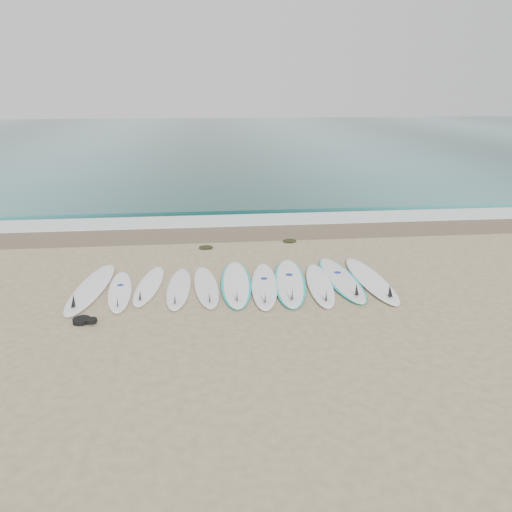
{
  "coord_description": "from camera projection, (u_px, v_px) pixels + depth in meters",
  "views": [
    {
      "loc": [
        -0.61,
        -9.96,
        4.09
      ],
      "look_at": [
        0.54,
        0.81,
        0.4
      ],
      "focal_mm": 35.0,
      "sensor_mm": 36.0,
      "label": 1
    }
  ],
  "objects": [
    {
      "name": "leash_coil",
      "position": [
        84.0,
        320.0,
        9.08
      ],
      "size": [
        0.46,
        0.36,
        0.11
      ],
      "color": "black",
      "rests_on": "ground"
    },
    {
      "name": "surfboard_9",
      "position": [
        342.0,
        279.0,
        11.02
      ],
      "size": [
        0.77,
        2.82,
        0.35
      ],
      "rotation": [
        0.0,
        0.0,
        0.03
      ],
      "color": "white",
      "rests_on": "ground"
    },
    {
      "name": "surfboard_3",
      "position": [
        178.0,
        289.0,
        10.51
      ],
      "size": [
        0.57,
        2.36,
        0.3
      ],
      "rotation": [
        0.0,
        0.0,
        -0.04
      ],
      "color": "white",
      "rests_on": "ground"
    },
    {
      "name": "seaweed_near",
      "position": [
        206.0,
        247.0,
        13.25
      ],
      "size": [
        0.38,
        0.3,
        0.07
      ],
      "primitive_type": "ellipsoid",
      "color": "black",
      "rests_on": "ground"
    },
    {
      "name": "surfboard_10",
      "position": [
        372.0,
        280.0,
        10.92
      ],
      "size": [
        0.71,
        2.9,
        0.37
      ],
      "rotation": [
        0.0,
        0.0,
        0.04
      ],
      "color": "white",
      "rests_on": "ground"
    },
    {
      "name": "seaweed_far",
      "position": [
        290.0,
        241.0,
        13.81
      ],
      "size": [
        0.38,
        0.3,
        0.07
      ],
      "primitive_type": "ellipsoid",
      "color": "black",
      "rests_on": "ground"
    },
    {
      "name": "wet_sand_band",
      "position": [
        226.0,
        233.0,
        14.61
      ],
      "size": [
        120.0,
        1.8,
        0.01
      ],
      "primitive_type": "cube",
      "color": "brown",
      "rests_on": "ground"
    },
    {
      "name": "surfboard_6",
      "position": [
        264.0,
        286.0,
        10.64
      ],
      "size": [
        0.82,
        2.7,
        0.34
      ],
      "rotation": [
        0.0,
        0.0,
        -0.1
      ],
      "color": "white",
      "rests_on": "ground"
    },
    {
      "name": "surfboard_0",
      "position": [
        90.0,
        289.0,
        10.47
      ],
      "size": [
        0.9,
        2.94,
        0.37
      ],
      "rotation": [
        0.0,
        0.0,
        -0.1
      ],
      "color": "white",
      "rests_on": "ground"
    },
    {
      "name": "surfboard_7",
      "position": [
        290.0,
        282.0,
        10.86
      ],
      "size": [
        1.05,
        2.94,
        0.37
      ],
      "rotation": [
        0.0,
        0.0,
        -0.13
      ],
      "color": "white",
      "rests_on": "ground"
    },
    {
      "name": "surfboard_1",
      "position": [
        120.0,
        291.0,
        10.36
      ],
      "size": [
        0.71,
        2.33,
        0.29
      ],
      "rotation": [
        0.0,
        0.0,
        0.1
      ],
      "color": "white",
      "rests_on": "ground"
    },
    {
      "name": "wave_crest",
      "position": [
        222.0,
        209.0,
        17.33
      ],
      "size": [
        120.0,
        1.0,
        0.1
      ],
      "primitive_type": "cube",
      "color": "#255F5D",
      "rests_on": "ground"
    },
    {
      "name": "surfboard_5",
      "position": [
        236.0,
        283.0,
        10.78
      ],
      "size": [
        0.79,
        2.78,
        0.35
      ],
      "rotation": [
        0.0,
        0.0,
        -0.05
      ],
      "color": "white",
      "rests_on": "ground"
    },
    {
      "name": "foam_band",
      "position": [
        224.0,
        221.0,
        15.92
      ],
      "size": [
        120.0,
        1.4,
        0.04
      ],
      "primitive_type": "cube",
      "color": "silver",
      "rests_on": "ground"
    },
    {
      "name": "surfboard_8",
      "position": [
        320.0,
        285.0,
        10.69
      ],
      "size": [
        0.78,
        2.58,
        0.33
      ],
      "rotation": [
        0.0,
        0.0,
        -0.1
      ],
      "color": "white",
      "rests_on": "ground"
    },
    {
      "name": "surfboard_2",
      "position": [
        149.0,
        286.0,
        10.65
      ],
      "size": [
        0.72,
        2.34,
        0.29
      ],
      "rotation": [
        0.0,
        0.0,
        -0.11
      ],
      "color": "white",
      "rests_on": "ground"
    },
    {
      "name": "surfboard_4",
      "position": [
        206.0,
        287.0,
        10.59
      ],
      "size": [
        0.67,
        2.43,
        0.31
      ],
      "rotation": [
        0.0,
        0.0,
        0.07
      ],
      "color": "white",
      "rests_on": "ground"
    },
    {
      "name": "ocean",
      "position": [
        209.0,
        138.0,
        41.33
      ],
      "size": [
        120.0,
        55.0,
        0.03
      ],
      "primitive_type": "cube",
      "color": "#255F5D",
      "rests_on": "ground"
    },
    {
      "name": "ground",
      "position": [
        235.0,
        286.0,
        10.75
      ],
      "size": [
        120.0,
        120.0,
        0.0
      ],
      "primitive_type": "plane",
      "color": "#9B8765"
    }
  ]
}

